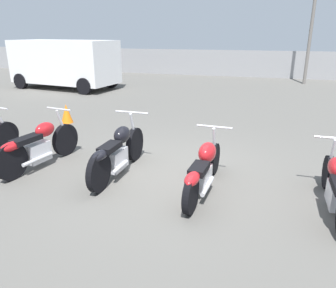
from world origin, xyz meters
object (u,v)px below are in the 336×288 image
(motorcycle_slot_1, at_px, (38,146))
(parked_van, at_px, (64,62))
(motorcycle_slot_2, at_px, (118,152))
(motorcycle_slot_3, at_px, (204,169))
(traffic_cone_far, at_px, (67,113))

(motorcycle_slot_1, relative_size, parked_van, 0.40)
(motorcycle_slot_2, xyz_separation_m, parked_van, (-6.60, 8.39, 0.76))
(motorcycle_slot_3, xyz_separation_m, traffic_cone_far, (-4.65, 3.17, -0.13))
(motorcycle_slot_1, distance_m, traffic_cone_far, 3.36)
(motorcycle_slot_3, height_order, traffic_cone_far, motorcycle_slot_3)
(parked_van, bearing_deg, motorcycle_slot_3, -128.60)
(parked_van, relative_size, traffic_cone_far, 9.33)
(parked_van, bearing_deg, motorcycle_slot_2, -134.12)
(motorcycle_slot_1, bearing_deg, traffic_cone_far, 122.97)
(motorcycle_slot_1, relative_size, motorcycle_slot_2, 0.95)
(traffic_cone_far, bearing_deg, motorcycle_slot_1, -65.47)
(motorcycle_slot_3, distance_m, traffic_cone_far, 5.62)
(motorcycle_slot_1, distance_m, parked_van, 9.88)
(motorcycle_slot_2, distance_m, parked_van, 10.71)
(motorcycle_slot_1, height_order, motorcycle_slot_2, motorcycle_slot_2)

